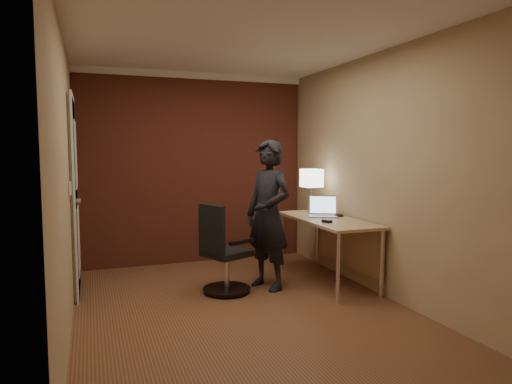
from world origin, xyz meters
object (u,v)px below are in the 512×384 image
at_px(wallet, 339,215).
at_px(person, 268,215).
at_px(desk, 332,229).
at_px(mouse, 327,221).
at_px(laptop, 323,210).
at_px(office_chair, 222,255).
at_px(desk_lamp, 312,179).

xyz_separation_m(wallet, person, (-0.91, -0.08, 0.06)).
height_order(desk, wallet, wallet).
bearing_deg(mouse, wallet, 25.60).
bearing_deg(laptop, office_chair, -171.18).
bearing_deg(person, desk, 64.72).
bearing_deg(wallet, laptop, 148.30).
bearing_deg(office_chair, person, 2.64).
relative_size(desk_lamp, mouse, 5.35).
distance_m(wallet, office_chair, 1.47).
bearing_deg(person, desk_lamp, 98.49).
xyz_separation_m(desk, person, (-0.78, 0.01, 0.20)).
height_order(desk, mouse, mouse).
bearing_deg(desk_lamp, desk, -88.77).
distance_m(desk_lamp, office_chair, 1.57).
height_order(mouse, person, person).
height_order(desk, laptop, laptop).
bearing_deg(laptop, wallet, -31.70).
bearing_deg(office_chair, wallet, 4.05).
distance_m(desk, mouse, 0.38).
relative_size(desk, mouse, 15.00).
bearing_deg(office_chair, desk_lamp, 21.79).
bearing_deg(person, laptop, 78.80).
xyz_separation_m(wallet, office_chair, (-1.43, -0.10, -0.33)).
distance_m(desk, wallet, 0.21).
height_order(laptop, person, person).
relative_size(desk, desk_lamp, 2.80).
relative_size(laptop, wallet, 3.73).
bearing_deg(person, wallet, 70.65).
bearing_deg(mouse, person, 132.60).
xyz_separation_m(mouse, office_chair, (-1.08, 0.26, -0.34)).
xyz_separation_m(desk, wallet, (0.13, 0.09, 0.14)).
xyz_separation_m(office_chair, person, (0.52, 0.02, 0.40)).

